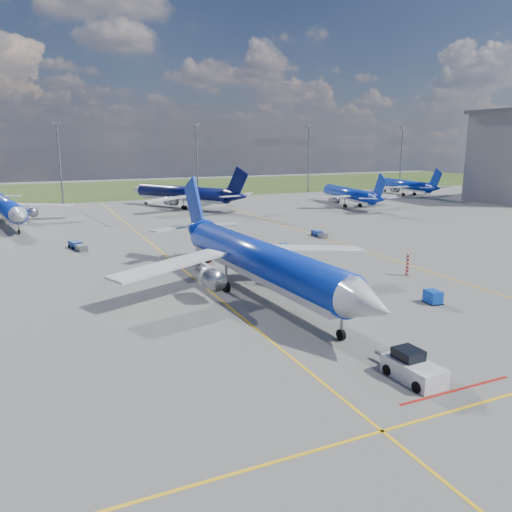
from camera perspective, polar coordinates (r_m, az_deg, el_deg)
name	(u,v)px	position (r m, az deg, el deg)	size (l,w,h in m)	color
ground	(250,324)	(48.41, -0.67, -7.79)	(400.00, 400.00, 0.00)	#5D5D5A
grass_strip	(85,190)	(193.13, -18.92, 7.13)	(400.00, 80.00, 0.01)	#2D4719
taxiway_lines	(175,262)	(73.60, -9.21, -0.70)	(60.25, 160.00, 0.02)	yellow
floodlight_masts	(132,158)	(154.17, -13.99, 10.83)	(202.20, 0.50, 22.70)	slate
warning_post	(408,264)	(68.11, 16.96, -0.91)	(0.50, 0.50, 3.00)	red
bg_jet_nnw	(8,225)	(118.14, -26.46, 3.22)	(30.94, 40.61, 10.64)	#0D30BF
bg_jet_n	(183,208)	(134.72, -8.34, 5.47)	(32.07, 42.09, 11.02)	#080D44
bg_jet_ne	(348,206)	(139.13, 10.51, 5.62)	(27.77, 36.45, 9.55)	#0D30BF
bg_jet_ene	(405,195)	(173.95, 16.62, 6.72)	(26.67, 35.01, 9.17)	#0D30BF
main_airliner	(259,295)	(57.41, 0.33, -4.43)	(34.88, 45.78, 11.99)	#0D30BF
pushback_tug	(413,368)	(39.30, 17.45, -12.12)	(2.61, 6.46, 2.17)	silver
uld_container	(433,297)	(57.56, 19.57, -4.43)	(1.40, 1.75, 1.40)	#0D43BB
service_car_b	(197,258)	(73.30, -6.74, -0.18)	(2.07, 4.49, 1.25)	#999999
service_car_c	(232,240)	(85.73, -2.79, 1.83)	(1.85, 4.55, 1.32)	#999999
baggage_tug_w	(286,248)	(79.85, 3.47, 0.87)	(2.44, 4.81, 1.04)	#185395
baggage_tug_c	(78,246)	(86.46, -19.73, 1.10)	(2.64, 5.46, 1.18)	navy
baggage_tug_e	(319,234)	(92.97, 7.22, 2.49)	(1.46, 4.53, 1.00)	#1B40A5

